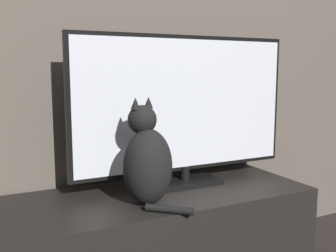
# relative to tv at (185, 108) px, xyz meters

# --- Properties ---
(tv_stand) EXTENTS (1.42, 0.53, 0.43)m
(tv_stand) POSITION_rel_tv_xyz_m (-0.22, -0.08, -0.57)
(tv_stand) COLOR black
(tv_stand) RESTS_ON ground_plane
(tv) EXTENTS (1.07, 0.18, 0.67)m
(tv) POSITION_rel_tv_xyz_m (0.00, 0.00, 0.00)
(tv) COLOR black
(tv) RESTS_ON tv_stand
(cat) EXTENTS (0.23, 0.31, 0.42)m
(cat) POSITION_rel_tv_xyz_m (-0.27, -0.18, -0.18)
(cat) COLOR black
(cat) RESTS_ON tv_stand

